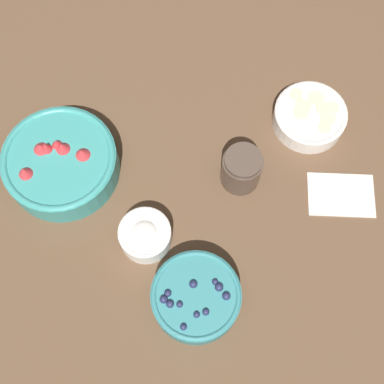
{
  "coord_description": "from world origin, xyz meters",
  "views": [
    {
      "loc": [
        0.14,
        0.28,
        0.98
      ],
      "look_at": [
        0.01,
        -0.06,
        0.04
      ],
      "focal_mm": 50.0,
      "sensor_mm": 36.0,
      "label": 1
    }
  ],
  "objects": [
    {
      "name": "bowl_bananas",
      "position": [
        -0.28,
        -0.13,
        0.03
      ],
      "size": [
        0.15,
        0.15,
        0.04
      ],
      "color": "white",
      "rests_on": "ground_plane"
    },
    {
      "name": "bowl_cream",
      "position": [
        0.12,
        -0.01,
        0.03
      ],
      "size": [
        0.1,
        0.1,
        0.06
      ],
      "color": "white",
      "rests_on": "ground_plane"
    },
    {
      "name": "ground_plane",
      "position": [
        0.0,
        0.0,
        0.0
      ],
      "size": [
        4.0,
        4.0,
        0.0
      ],
      "primitive_type": "plane",
      "color": "brown"
    },
    {
      "name": "jar_chocolate",
      "position": [
        -0.1,
        -0.06,
        0.04
      ],
      "size": [
        0.08,
        0.08,
        0.09
      ],
      "color": "#4C3D33",
      "rests_on": "ground_plane"
    },
    {
      "name": "napkin",
      "position": [
        -0.27,
        0.04,
        0.0
      ],
      "size": [
        0.16,
        0.14,
        0.01
      ],
      "color": "silver",
      "rests_on": "ground_plane"
    },
    {
      "name": "bowl_strawberries",
      "position": [
        0.22,
        -0.21,
        0.04
      ],
      "size": [
        0.22,
        0.22,
        0.09
      ],
      "color": "teal",
      "rests_on": "ground_plane"
    },
    {
      "name": "bowl_blueberries",
      "position": [
        0.07,
        0.13,
        0.03
      ],
      "size": [
        0.16,
        0.16,
        0.07
      ],
      "color": "teal",
      "rests_on": "ground_plane"
    }
  ]
}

